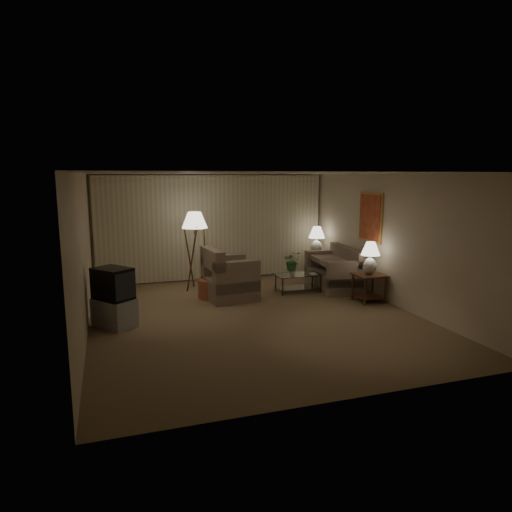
{
  "coord_description": "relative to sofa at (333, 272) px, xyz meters",
  "views": [
    {
      "loc": [
        -2.57,
        -8.01,
        2.65
      ],
      "look_at": [
        0.23,
        0.6,
        1.06
      ],
      "focal_mm": 32.0,
      "sensor_mm": 36.0,
      "label": 1
    }
  ],
  "objects": [
    {
      "name": "ground",
      "position": [
        -2.5,
        -1.58,
        -0.39
      ],
      "size": [
        7.0,
        7.0,
        0.0
      ],
      "primitive_type": "plane",
      "color": "brown",
      "rests_on": "ground"
    },
    {
      "name": "room_shell",
      "position": [
        -2.48,
        -0.07,
        1.36
      ],
      "size": [
        6.04,
        7.02,
        2.72
      ],
      "color": "beige",
      "rests_on": "ground"
    },
    {
      "name": "sofa",
      "position": [
        0.0,
        0.0,
        0.0
      ],
      "size": [
        1.92,
        1.23,
        0.77
      ],
      "rotation": [
        0.0,
        0.0,
        -1.67
      ],
      "color": "gray",
      "rests_on": "ground"
    },
    {
      "name": "armchair",
      "position": [
        -2.61,
        -0.19,
        0.06
      ],
      "size": [
        1.26,
        1.21,
        0.89
      ],
      "rotation": [
        0.0,
        0.0,
        1.67
      ],
      "color": "gray",
      "rests_on": "ground"
    },
    {
      "name": "side_table_near",
      "position": [
        0.15,
        -1.35,
        0.03
      ],
      "size": [
        0.6,
        0.6,
        0.6
      ],
      "color": "#3D2010",
      "rests_on": "ground"
    },
    {
      "name": "side_table_far",
      "position": [
        0.15,
        1.25,
        0.01
      ],
      "size": [
        0.46,
        0.39,
        0.6
      ],
      "color": "#3D2010",
      "rests_on": "ground"
    },
    {
      "name": "table_lamp_near",
      "position": [
        0.15,
        -1.35,
        0.62
      ],
      "size": [
        0.4,
        0.4,
        0.69
      ],
      "color": "silver",
      "rests_on": "side_table_near"
    },
    {
      "name": "table_lamp_far",
      "position": [
        0.15,
        1.25,
        0.65
      ],
      "size": [
        0.43,
        0.43,
        0.75
      ],
      "color": "silver",
      "rests_on": "side_table_far"
    },
    {
      "name": "coffee_table",
      "position": [
        -0.95,
        -0.1,
        -0.11
      ],
      "size": [
        1.08,
        0.59,
        0.41
      ],
      "color": "silver",
      "rests_on": "ground"
    },
    {
      "name": "tv_cabinet",
      "position": [
        -5.05,
        -1.36,
        -0.14
      ],
      "size": [
        1.2,
        1.19,
        0.5
      ],
      "primitive_type": "cube",
      "rotation": [
        0.0,
        0.0,
        -0.91
      ],
      "color": "#A4A4A6",
      "rests_on": "ground"
    },
    {
      "name": "crt_tv",
      "position": [
        -5.05,
        -1.36,
        0.39
      ],
      "size": [
        1.11,
        1.1,
        0.56
      ],
      "primitive_type": "cube",
      "rotation": [
        0.0,
        0.0,
        -0.91
      ],
      "color": "black",
      "rests_on": "tv_cabinet"
    },
    {
      "name": "floor_lamp",
      "position": [
        -3.16,
        0.87,
        0.57
      ],
      "size": [
        0.6,
        0.6,
        1.84
      ],
      "color": "#3D2010",
      "rests_on": "ground"
    },
    {
      "name": "ottoman",
      "position": [
        -2.96,
        0.03,
        -0.18
      ],
      "size": [
        0.8,
        0.8,
        0.41
      ],
      "primitive_type": "cylinder",
      "rotation": [
        0.0,
        0.0,
        0.38
      ],
      "color": "#A25537",
      "rests_on": "ground"
    },
    {
      "name": "vase",
      "position": [
        -1.1,
        -0.1,
        0.1
      ],
      "size": [
        0.17,
        0.17,
        0.14
      ],
      "primitive_type": "imported",
      "rotation": [
        0.0,
        0.0,
        0.21
      ],
      "color": "silver",
      "rests_on": "coffee_table"
    },
    {
      "name": "flowers",
      "position": [
        -1.1,
        -0.1,
        0.39
      ],
      "size": [
        0.48,
        0.44,
        0.44
      ],
      "primitive_type": "imported",
      "rotation": [
        0.0,
        0.0,
        -0.29
      ],
      "color": "#356D30",
      "rests_on": "vase"
    },
    {
      "name": "book",
      "position": [
        -0.7,
        -0.2,
        0.04
      ],
      "size": [
        0.17,
        0.22,
        0.02
      ],
      "primitive_type": "imported",
      "rotation": [
        0.0,
        0.0,
        -0.06
      ],
      "color": "olive",
      "rests_on": "coffee_table"
    }
  ]
}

